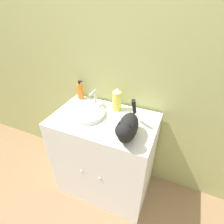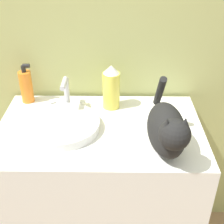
# 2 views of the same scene
# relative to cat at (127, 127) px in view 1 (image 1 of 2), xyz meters

# --- Properties ---
(ground_plane) EXTENTS (8.00, 8.00, 0.00)m
(ground_plane) POSITION_rel_cat_xyz_m (-0.25, -0.11, -0.94)
(ground_plane) COLOR #997551
(wall_back) EXTENTS (6.00, 0.05, 2.50)m
(wall_back) POSITION_rel_cat_xyz_m (-0.25, 0.46, 0.31)
(wall_back) COLOR tan
(wall_back) RESTS_ON ground_plane
(vanity_cabinet) EXTENTS (0.84, 0.55, 0.84)m
(vanity_cabinet) POSITION_rel_cat_xyz_m (-0.25, 0.15, -0.52)
(vanity_cabinet) COLOR white
(vanity_cabinet) RESTS_ON ground_plane
(sink_basin) EXTENTS (0.30, 0.30, 0.04)m
(sink_basin) POSITION_rel_cat_xyz_m (-0.40, 0.14, -0.08)
(sink_basin) COLOR white
(sink_basin) RESTS_ON vanity_cabinet
(faucet) EXTENTS (0.17, 0.11, 0.16)m
(faucet) POSITION_rel_cat_xyz_m (-0.40, 0.29, -0.03)
(faucet) COLOR silver
(faucet) RESTS_ON vanity_cabinet
(cat) EXTENTS (0.15, 0.37, 0.24)m
(cat) POSITION_rel_cat_xyz_m (0.00, 0.00, 0.00)
(cat) COLOR black
(cat) RESTS_ON vanity_cabinet
(soap_bottle) EXTENTS (0.06, 0.06, 0.19)m
(soap_bottle) POSITION_rel_cat_xyz_m (-0.59, 0.36, -0.02)
(soap_bottle) COLOR orange
(soap_bottle) RESTS_ON vanity_cabinet
(spray_bottle) EXTENTS (0.08, 0.08, 0.20)m
(spray_bottle) POSITION_rel_cat_xyz_m (-0.20, 0.32, 0.00)
(spray_bottle) COLOR #EADB4C
(spray_bottle) RESTS_ON vanity_cabinet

